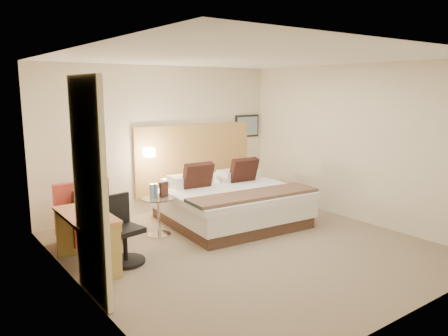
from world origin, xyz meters
TOP-DOWN VIEW (x-y plane):
  - floor at (0.00, 0.00)m, footprint 4.80×5.00m
  - ceiling at (0.00, 0.00)m, footprint 4.80×5.00m
  - wall_back at (0.00, 2.51)m, footprint 4.80×0.02m
  - wall_front at (0.00, -2.51)m, footprint 4.80×0.02m
  - wall_left at (-2.41, 0.00)m, footprint 0.02×5.00m
  - wall_right at (2.41, 0.00)m, footprint 0.02×5.00m
  - headboard_panel at (0.70, 2.47)m, footprint 2.60×0.04m
  - art_frame at (2.02, 2.48)m, footprint 0.62×0.03m
  - art_canvas at (2.02, 2.46)m, footprint 0.54×0.01m
  - lamp_arm at (-0.35, 2.42)m, footprint 0.02×0.12m
  - lamp_shade at (-0.35, 2.36)m, footprint 0.15×0.15m
  - curtain at (-2.36, -0.25)m, footprint 0.06×0.90m
  - bottle_a at (-0.88, 1.25)m, footprint 0.08×0.08m
  - bottle_b at (-0.82, 1.25)m, footprint 0.08×0.08m
  - menu_folder at (-0.71, 1.18)m, footprint 0.15×0.09m
  - bed at (0.53, 1.10)m, footprint 2.30×2.26m
  - lounge_chair at (-1.76, 1.57)m, footprint 0.91×0.81m
  - side_table at (-0.79, 1.21)m, footprint 0.66×0.66m
  - desk at (-2.11, 0.62)m, footprint 0.56×1.17m
  - desk_chair at (-1.69, 0.51)m, footprint 0.59×0.59m

SIDE VIEW (x-z plane):
  - floor at x=0.00m, z-range -0.02..0.00m
  - side_table at x=-0.79m, z-range 0.04..0.65m
  - bed at x=0.53m, z-range -0.18..0.87m
  - lounge_chair at x=-1.76m, z-range -0.09..0.80m
  - desk_chair at x=-1.69m, z-range -0.08..0.82m
  - desk at x=-2.11m, z-range 0.21..0.94m
  - bottle_a at x=-0.88m, z-range 0.61..0.83m
  - bottle_b at x=-0.82m, z-range 0.61..0.83m
  - menu_folder at x=-0.71m, z-range 0.61..0.85m
  - headboard_panel at x=0.70m, z-range 0.30..1.60m
  - lamp_arm at x=-0.35m, z-range 1.14..1.16m
  - lamp_shade at x=-0.35m, z-range 1.07..1.22m
  - curtain at x=-2.36m, z-range 0.01..2.43m
  - wall_back at x=0.00m, z-range 0.00..2.70m
  - wall_front at x=0.00m, z-range 0.00..2.70m
  - wall_left at x=-2.41m, z-range 0.00..2.70m
  - wall_right at x=2.41m, z-range 0.00..2.70m
  - art_frame at x=2.02m, z-range 1.27..1.73m
  - art_canvas at x=2.02m, z-range 1.30..1.70m
  - ceiling at x=0.00m, z-range 2.70..2.72m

